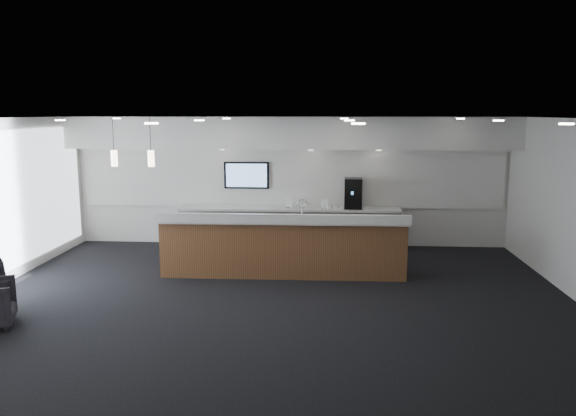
{
  "coord_description": "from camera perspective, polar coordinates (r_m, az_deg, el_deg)",
  "views": [
    {
      "loc": [
        0.83,
        -8.99,
        3.1
      ],
      "look_at": [
        0.14,
        1.3,
        1.33
      ],
      "focal_mm": 35.0,
      "sensor_mm": 36.0,
      "label": 1
    }
  ],
  "objects": [
    {
      "name": "cup_2",
      "position": [
        12.68,
        5.59,
        0.14
      ],
      "size": [
        0.13,
        0.13,
        0.1
      ],
      "primitive_type": "imported",
      "rotation": [
        0.0,
        0.0,
        1.29
      ],
      "color": "white",
      "rests_on": "back_credenza"
    },
    {
      "name": "pendant_right",
      "position": [
        10.58,
        -18.05,
        4.64
      ],
      "size": [
        0.12,
        0.12,
        0.3
      ],
      "primitive_type": "cylinder",
      "color": "beige",
      "rests_on": "ceiling"
    },
    {
      "name": "info_sign_left",
      "position": [
        12.75,
        0.09,
        0.53
      ],
      "size": [
        0.17,
        0.06,
        0.23
      ],
      "primitive_type": "cube",
      "rotation": [
        0.0,
        0.0,
        -0.22
      ],
      "color": "white",
      "rests_on": "back_credenza"
    },
    {
      "name": "cup_0",
      "position": [
        12.69,
        6.86,
        0.12
      ],
      "size": [
        0.1,
        0.1,
        0.1
      ],
      "primitive_type": "imported",
      "color": "white",
      "rests_on": "back_credenza"
    },
    {
      "name": "ground",
      "position": [
        9.54,
        -1.39,
        -9.24
      ],
      "size": [
        10.0,
        10.0,
        0.0
      ],
      "primitive_type": "plane",
      "color": "black",
      "rests_on": "ground"
    },
    {
      "name": "coffee_machine",
      "position": [
        12.76,
        6.64,
        1.5
      ],
      "size": [
        0.41,
        0.53,
        0.68
      ],
      "rotation": [
        0.0,
        0.0,
        -0.04
      ],
      "color": "black",
      "rests_on": "back_credenza"
    },
    {
      "name": "cup_3",
      "position": [
        12.68,
        4.96,
        0.14
      ],
      "size": [
        0.13,
        0.13,
        0.1
      ],
      "primitive_type": "imported",
      "rotation": [
        0.0,
        0.0,
        1.94
      ],
      "color": "white",
      "rests_on": "back_credenza"
    },
    {
      "name": "alcove_panel",
      "position": [
        13.07,
        0.17,
        3.13
      ],
      "size": [
        9.8,
        0.06,
        1.4
      ],
      "primitive_type": "cube",
      "color": "silver",
      "rests_on": "back_wall"
    },
    {
      "name": "soffit_bulkhead",
      "position": [
        12.57,
        0.05,
        7.67
      ],
      "size": [
        10.0,
        0.9,
        0.7
      ],
      "primitive_type": "cube",
      "color": "silver",
      "rests_on": "back_wall"
    },
    {
      "name": "cup_1",
      "position": [
        12.69,
        6.23,
        0.13
      ],
      "size": [
        0.15,
        0.15,
        0.1
      ],
      "primitive_type": "imported",
      "rotation": [
        0.0,
        0.0,
        0.65
      ],
      "color": "white",
      "rests_on": "back_credenza"
    },
    {
      "name": "back_credenza",
      "position": [
        12.92,
        0.07,
        -1.99
      ],
      "size": [
        5.06,
        0.66,
        0.95
      ],
      "color": "#9B9FA3",
      "rests_on": "ground"
    },
    {
      "name": "ceiling_can_lights",
      "position": [
        9.03,
        -1.47,
        8.89
      ],
      "size": [
        7.0,
        5.0,
        0.02
      ],
      "primitive_type": null,
      "color": "white",
      "rests_on": "ceiling"
    },
    {
      "name": "ceiling",
      "position": [
        9.03,
        -1.47,
        9.08
      ],
      "size": [
        10.0,
        8.0,
        0.02
      ],
      "primitive_type": "cube",
      "color": "black",
      "rests_on": "back_wall"
    },
    {
      "name": "back_wall",
      "position": [
        13.11,
        0.18,
        2.71
      ],
      "size": [
        10.0,
        0.02,
        3.0
      ],
      "primitive_type": "cube",
      "color": "silver",
      "rests_on": "ground"
    },
    {
      "name": "wall_tv",
      "position": [
        13.1,
        -4.23,
        3.34
      ],
      "size": [
        1.05,
        0.08,
        0.62
      ],
      "color": "black",
      "rests_on": "back_wall"
    },
    {
      "name": "service_counter",
      "position": [
        10.73,
        -0.51,
        -3.88
      ],
      "size": [
        4.71,
        0.85,
        1.49
      ],
      "rotation": [
        0.0,
        0.0,
        0.01
      ],
      "color": "brown",
      "rests_on": "ground"
    },
    {
      "name": "pendant_left",
      "position": [
        10.34,
        -14.43,
        4.7
      ],
      "size": [
        0.12,
        0.12,
        0.3
      ],
      "primitive_type": "cylinder",
      "color": "beige",
      "rests_on": "ceiling"
    },
    {
      "name": "cup_5",
      "position": [
        12.68,
        3.7,
        0.16
      ],
      "size": [
        0.11,
        0.11,
        0.1
      ],
      "primitive_type": "imported",
      "rotation": [
        0.0,
        0.0,
        3.23
      ],
      "color": "white",
      "rests_on": "back_credenza"
    },
    {
      "name": "info_sign_right",
      "position": [
        12.67,
        3.75,
        0.41
      ],
      "size": [
        0.16,
        0.07,
        0.21
      ],
      "primitive_type": "cube",
      "rotation": [
        0.0,
        0.0,
        -0.33
      ],
      "color": "white",
      "rests_on": "back_credenza"
    },
    {
      "name": "cup_4",
      "position": [
        12.68,
        4.33,
        0.15
      ],
      "size": [
        0.14,
        0.14,
        0.1
      ],
      "primitive_type": "imported",
      "rotation": [
        0.0,
        0.0,
        2.58
      ],
      "color": "white",
      "rests_on": "back_credenza"
    }
  ]
}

